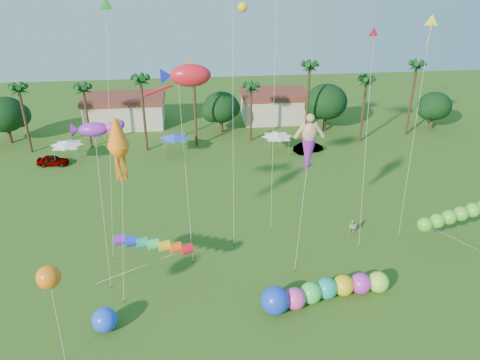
{
  "coord_description": "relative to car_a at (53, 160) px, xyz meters",
  "views": [
    {
      "loc": [
        -3.67,
        -23.15,
        25.52
      ],
      "look_at": [
        0.0,
        10.0,
        9.0
      ],
      "focal_mm": 35.0,
      "sensor_mm": 36.0,
      "label": 1
    }
  ],
  "objects": [
    {
      "name": "fish_kite",
      "position": [
        18.4,
        -18.64,
        15.23
      ],
      "size": [
        5.33,
        5.85,
        16.99
      ],
      "color": "red",
      "rests_on": "ground"
    },
    {
      "name": "merman_kite",
      "position": [
        28.35,
        -21.28,
        9.39
      ],
      "size": [
        2.87,
        5.3,
        12.56
      ],
      "color": "tan",
      "rests_on": "ground"
    },
    {
      "name": "buildings_row",
      "position": [
        18.8,
        14.87,
        1.33
      ],
      "size": [
        35.0,
        7.0,
        4.0
      ],
      "color": "beige",
      "rests_on": "ground"
    },
    {
      "name": "delta_kite_yellow",
      "position": [
        39.24,
        -18.27,
        18.89
      ],
      "size": [
        1.98,
        3.78,
        20.51
      ],
      "color": "#F4F318",
      "rests_on": "ground"
    },
    {
      "name": "tree_line",
      "position": [
        25.46,
        8.87,
        3.6
      ],
      "size": [
        69.46,
        8.91,
        11.0
      ],
      "color": "#3A2819",
      "rests_on": "ground"
    },
    {
      "name": "delta_kite_green",
      "position": [
        11.88,
        -17.59,
        20.46
      ],
      "size": [
        2.11,
        4.91,
        22.12
      ],
      "color": "green",
      "rests_on": "ground"
    },
    {
      "name": "green_worm",
      "position": [
        38.72,
        -24.45,
        2.59
      ],
      "size": [
        9.76,
        3.61,
        4.07
      ],
      "color": "#58CF2E",
      "rests_on": "ground"
    },
    {
      "name": "car_b",
      "position": [
        34.31,
        0.64,
        0.01
      ],
      "size": [
        4.39,
        2.82,
        1.37
      ],
      "primitive_type": "imported",
      "rotation": [
        0.0,
        0.0,
        1.93
      ],
      "color": "#4C4C54",
      "rests_on": "ground"
    },
    {
      "name": "lobster_kite",
      "position": [
        10.51,
        -22.05,
        11.95
      ],
      "size": [
        4.37,
        5.51,
        13.43
      ],
      "color": "purple",
      "rests_on": "ground"
    },
    {
      "name": "caterpillar_inflatable",
      "position": [
        27.91,
        -29.65,
        0.28
      ],
      "size": [
        11.12,
        3.77,
        2.26
      ],
      "rotation": [
        0.0,
        0.0,
        0.19
      ],
      "color": "#F13FAD",
      "rests_on": "ground"
    },
    {
      "name": "squid_kite",
      "position": [
        12.66,
        -24.51,
        11.28
      ],
      "size": [
        1.93,
        4.61,
        14.39
      ],
      "color": "orange",
      "rests_on": "ground"
    },
    {
      "name": "delta_kite_red",
      "position": [
        33.94,
        -18.99,
        17.95
      ],
      "size": [
        1.05,
        4.21,
        19.67
      ],
      "color": "red",
      "rests_on": "ground"
    },
    {
      "name": "orange_ball_kite",
      "position": [
        8.39,
        -32.3,
        5.44
      ],
      "size": [
        1.84,
        2.54,
        6.92
      ],
      "color": "orange",
      "rests_on": "ground"
    },
    {
      "name": "car_a",
      "position": [
        0.0,
        0.0,
        0.0
      ],
      "size": [
        4.05,
        1.87,
        1.34
      ],
      "primitive_type": "imported",
      "rotation": [
        0.0,
        0.0,
        1.5
      ],
      "color": "#4C4C54",
      "rests_on": "ground"
    },
    {
      "name": "tent_row",
      "position": [
        15.89,
        1.21,
        2.08
      ],
      "size": [
        31.0,
        4.0,
        0.6
      ],
      "color": "white",
      "rests_on": "ground"
    },
    {
      "name": "spectator_b",
      "position": [
        33.67,
        -20.34,
        0.11
      ],
      "size": [
        0.94,
        0.96,
        1.56
      ],
      "primitive_type": "imported",
      "rotation": [
        0.0,
        0.0,
        -0.88
      ],
      "color": "#A8A58C",
      "rests_on": "ground"
    },
    {
      "name": "rainbow_tube",
      "position": [
        15.73,
        -25.61,
        2.38
      ],
      "size": [
        9.67,
        1.62,
        3.51
      ],
      "color": "red",
      "rests_on": "ground"
    },
    {
      "name": "blue_ball",
      "position": [
        11.17,
        -31.0,
        0.27
      ],
      "size": [
        1.89,
        1.89,
        1.89
      ],
      "primitive_type": "sphere",
      "color": "blue",
      "rests_on": "ground"
    },
    {
      "name": "ground",
      "position": [
        21.89,
        -35.13,
        -0.67
      ],
      "size": [
        160.0,
        160.0,
        0.0
      ],
      "primitive_type": "plane",
      "color": "#285116",
      "rests_on": "ground"
    }
  ]
}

